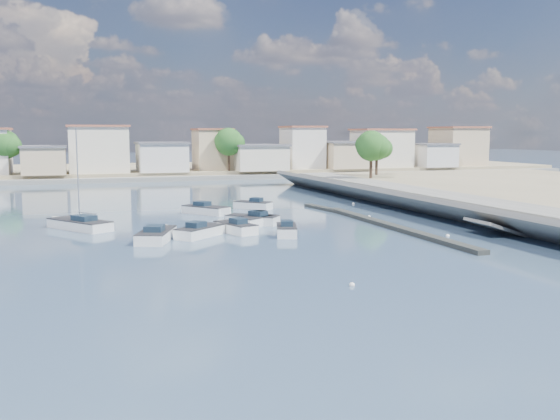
% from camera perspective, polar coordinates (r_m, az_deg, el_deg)
% --- Properties ---
extents(ground, '(400.00, 400.00, 0.00)m').
position_cam_1_polar(ground, '(81.21, -4.43, 1.13)').
color(ground, '#334A67').
rests_on(ground, ground).
extents(seawall_walkway, '(5.00, 90.00, 1.80)m').
position_cam_1_polar(seawall_walkway, '(64.37, 17.94, 0.07)').
color(seawall_walkway, slate).
rests_on(seawall_walkway, ground).
extents(breakwater, '(2.00, 31.02, 0.35)m').
position_cam_1_polar(breakwater, '(58.09, 8.84, -1.12)').
color(breakwater, black).
rests_on(breakwater, ground).
extents(far_shore_land, '(160.00, 40.00, 1.40)m').
position_cam_1_polar(far_shore_land, '(132.05, -9.94, 3.62)').
color(far_shore_land, gray).
rests_on(far_shore_land, ground).
extents(far_shore_quay, '(160.00, 2.50, 0.80)m').
position_cam_1_polar(far_shore_quay, '(111.39, -8.32, 2.88)').
color(far_shore_quay, slate).
rests_on(far_shore_quay, ground).
extents(far_town, '(113.01, 12.80, 8.35)m').
position_cam_1_polar(far_town, '(119.25, -3.77, 5.39)').
color(far_town, beige).
rests_on(far_town, far_shore_land).
extents(shore_trees, '(74.56, 38.32, 7.92)m').
position_cam_1_polar(shore_trees, '(110.10, -3.81, 5.93)').
color(shore_trees, '#38281E').
rests_on(shore_trees, ground).
extents(motorboat_a, '(3.07, 4.92, 1.48)m').
position_cam_1_polar(motorboat_a, '(52.77, -4.24, -1.64)').
color(motorboat_a, white).
rests_on(motorboat_a, ground).
extents(motorboat_b, '(2.67, 4.40, 1.48)m').
position_cam_1_polar(motorboat_b, '(51.34, 0.59, -1.87)').
color(motorboat_b, white).
rests_on(motorboat_b, ground).
extents(motorboat_c, '(4.82, 4.40, 1.48)m').
position_cam_1_polar(motorboat_c, '(57.48, -2.74, -0.92)').
color(motorboat_c, white).
rests_on(motorboat_c, ground).
extents(motorboat_d, '(4.34, 3.79, 1.48)m').
position_cam_1_polar(motorboat_d, '(56.38, -2.27, -1.07)').
color(motorboat_d, white).
rests_on(motorboat_d, ground).
extents(motorboat_e, '(3.92, 6.07, 1.48)m').
position_cam_1_polar(motorboat_e, '(49.82, -11.18, -2.27)').
color(motorboat_e, white).
rests_on(motorboat_e, ground).
extents(motorboat_f, '(4.12, 4.10, 1.48)m').
position_cam_1_polar(motorboat_f, '(69.06, -2.64, 0.42)').
color(motorboat_f, white).
rests_on(motorboat_f, ground).
extents(motorboat_g, '(4.63, 5.28, 1.48)m').
position_cam_1_polar(motorboat_g, '(64.87, -6.60, -0.04)').
color(motorboat_g, white).
rests_on(motorboat_g, ground).
extents(motorboat_h, '(4.67, 4.48, 1.48)m').
position_cam_1_polar(motorboat_h, '(51.05, -7.17, -1.97)').
color(motorboat_h, white).
rests_on(motorboat_h, ground).
extents(sailboat, '(5.59, 6.70, 9.00)m').
position_cam_1_polar(sailboat, '(57.30, -18.02, -1.25)').
color(sailboat, white).
rests_on(sailboat, ground).
extents(mooring_buoys, '(17.33, 36.36, 0.32)m').
position_cam_1_polar(mooring_buoys, '(57.60, 4.69, -1.24)').
color(mooring_buoys, white).
rests_on(mooring_buoys, ground).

